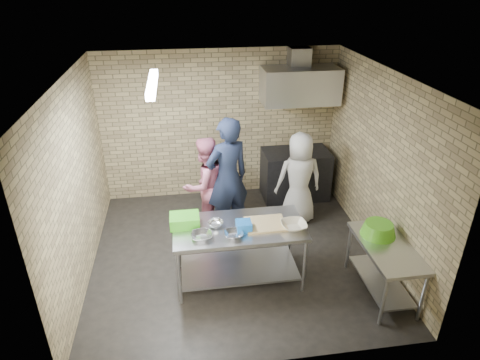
{
  "coord_description": "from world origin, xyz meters",
  "views": [
    {
      "loc": [
        -0.68,
        -5.13,
        3.9
      ],
      "look_at": [
        0.1,
        0.2,
        1.15
      ],
      "focal_mm": 31.37,
      "sensor_mm": 36.0,
      "label": 1
    }
  ],
  "objects_px": {
    "side_counter": "(383,269)",
    "man_navy": "(228,178)",
    "blue_tub": "(244,226)",
    "woman_white": "(299,179)",
    "green_basin": "(378,229)",
    "bottle_red": "(300,87)",
    "bottle_green": "(322,87)",
    "green_crate": "(185,220)",
    "prep_table": "(239,253)",
    "woman_pink": "(205,185)",
    "stove": "(295,174)"
  },
  "relations": [
    {
      "from": "man_navy",
      "to": "woman_white",
      "type": "distance_m",
      "value": 1.24
    },
    {
      "from": "side_counter",
      "to": "bottle_red",
      "type": "height_order",
      "value": "bottle_red"
    },
    {
      "from": "bottle_red",
      "to": "green_basin",
      "type": "bearing_deg",
      "value": -82.1
    },
    {
      "from": "green_basin",
      "to": "woman_white",
      "type": "height_order",
      "value": "woman_white"
    },
    {
      "from": "green_crate",
      "to": "green_basin",
      "type": "xyz_separation_m",
      "value": [
        2.51,
        -0.41,
        -0.1
      ]
    },
    {
      "from": "green_basin",
      "to": "man_navy",
      "type": "height_order",
      "value": "man_navy"
    },
    {
      "from": "green_basin",
      "to": "bottle_green",
      "type": "relative_size",
      "value": 3.07
    },
    {
      "from": "green_basin",
      "to": "bottle_red",
      "type": "xyz_separation_m",
      "value": [
        -0.38,
        2.74,
        1.19
      ]
    },
    {
      "from": "side_counter",
      "to": "man_navy",
      "type": "bearing_deg",
      "value": 137.18
    },
    {
      "from": "bottle_red",
      "to": "woman_pink",
      "type": "relative_size",
      "value": 0.11
    },
    {
      "from": "blue_tub",
      "to": "woman_white",
      "type": "height_order",
      "value": "woman_white"
    },
    {
      "from": "green_crate",
      "to": "man_navy",
      "type": "xyz_separation_m",
      "value": [
        0.69,
        1.04,
        0.05
      ]
    },
    {
      "from": "bottle_green",
      "to": "prep_table",
      "type": "bearing_deg",
      "value": -126.72
    },
    {
      "from": "man_navy",
      "to": "woman_pink",
      "type": "distance_m",
      "value": 0.42
    },
    {
      "from": "green_basin",
      "to": "bottle_red",
      "type": "relative_size",
      "value": 2.56
    },
    {
      "from": "green_basin",
      "to": "woman_white",
      "type": "relative_size",
      "value": 0.29
    },
    {
      "from": "woman_pink",
      "to": "man_navy",
      "type": "bearing_deg",
      "value": 121.37
    },
    {
      "from": "green_crate",
      "to": "blue_tub",
      "type": "height_order",
      "value": "green_crate"
    },
    {
      "from": "bottle_green",
      "to": "woman_pink",
      "type": "relative_size",
      "value": 0.09
    },
    {
      "from": "prep_table",
      "to": "green_crate",
      "type": "relative_size",
      "value": 4.5
    },
    {
      "from": "side_counter",
      "to": "woman_pink",
      "type": "height_order",
      "value": "woman_pink"
    },
    {
      "from": "blue_tub",
      "to": "man_navy",
      "type": "xyz_separation_m",
      "value": [
        -0.06,
        1.26,
        0.06
      ]
    },
    {
      "from": "side_counter",
      "to": "stove",
      "type": "relative_size",
      "value": 1.0
    },
    {
      "from": "woman_white",
      "to": "side_counter",
      "type": "bearing_deg",
      "value": 107.35
    },
    {
      "from": "green_crate",
      "to": "green_basin",
      "type": "relative_size",
      "value": 0.83
    },
    {
      "from": "prep_table",
      "to": "green_crate",
      "type": "xyz_separation_m",
      "value": [
        -0.7,
        0.12,
        0.51
      ]
    },
    {
      "from": "side_counter",
      "to": "blue_tub",
      "type": "bearing_deg",
      "value": 166.02
    },
    {
      "from": "woman_white",
      "to": "woman_pink",
      "type": "bearing_deg",
      "value": 0.33
    },
    {
      "from": "bottle_green",
      "to": "man_navy",
      "type": "xyz_separation_m",
      "value": [
        -1.84,
        -1.29,
        -1.03
      ]
    },
    {
      "from": "side_counter",
      "to": "woman_white",
      "type": "bearing_deg",
      "value": 108.22
    },
    {
      "from": "bottle_red",
      "to": "side_counter",
      "type": "bearing_deg",
      "value": -82.38
    },
    {
      "from": "blue_tub",
      "to": "bottle_red",
      "type": "relative_size",
      "value": 1.06
    },
    {
      "from": "bottle_green",
      "to": "woman_white",
      "type": "bearing_deg",
      "value": -120.2
    },
    {
      "from": "bottle_red",
      "to": "man_navy",
      "type": "xyz_separation_m",
      "value": [
        -1.44,
        -1.29,
        -1.05
      ]
    },
    {
      "from": "blue_tub",
      "to": "woman_white",
      "type": "distance_m",
      "value": 1.87
    },
    {
      "from": "bottle_green",
      "to": "woman_white",
      "type": "height_order",
      "value": "bottle_green"
    },
    {
      "from": "stove",
      "to": "green_basin",
      "type": "xyz_separation_m",
      "value": [
        0.43,
        -2.5,
        0.38
      ]
    },
    {
      "from": "blue_tub",
      "to": "woman_white",
      "type": "xyz_separation_m",
      "value": [
        1.15,
        1.47,
        -0.14
      ]
    },
    {
      "from": "bottle_red",
      "to": "bottle_green",
      "type": "relative_size",
      "value": 1.2
    },
    {
      "from": "side_counter",
      "to": "blue_tub",
      "type": "xyz_separation_m",
      "value": [
        -1.78,
        0.44,
        0.55
      ]
    },
    {
      "from": "side_counter",
      "to": "bottle_red",
      "type": "distance_m",
      "value": 3.44
    },
    {
      "from": "bottle_green",
      "to": "man_navy",
      "type": "bearing_deg",
      "value": -144.92
    },
    {
      "from": "bottle_red",
      "to": "man_navy",
      "type": "relative_size",
      "value": 0.09
    },
    {
      "from": "green_crate",
      "to": "blue_tub",
      "type": "xyz_separation_m",
      "value": [
        0.75,
        -0.22,
        -0.01
      ]
    },
    {
      "from": "green_basin",
      "to": "man_navy",
      "type": "bearing_deg",
      "value": 141.37
    },
    {
      "from": "green_basin",
      "to": "bottle_green",
      "type": "xyz_separation_m",
      "value": [
        0.02,
        2.74,
        1.18
      ]
    },
    {
      "from": "green_basin",
      "to": "bottle_red",
      "type": "distance_m",
      "value": 3.01
    },
    {
      "from": "blue_tub",
      "to": "green_basin",
      "type": "relative_size",
      "value": 0.42
    },
    {
      "from": "woman_pink",
      "to": "green_crate",
      "type": "bearing_deg",
      "value": 42.73
    },
    {
      "from": "woman_pink",
      "to": "prep_table",
      "type": "bearing_deg",
      "value": 73.48
    }
  ]
}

